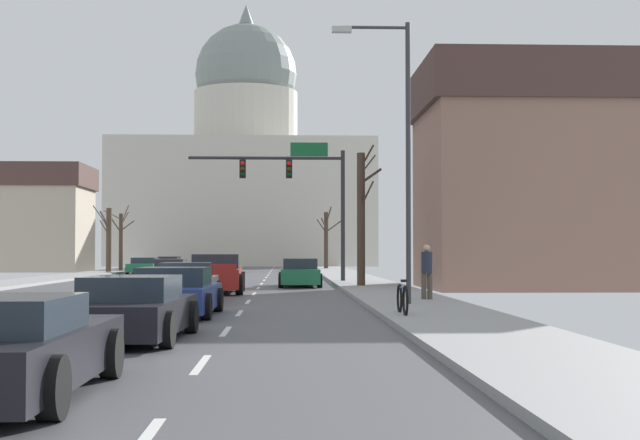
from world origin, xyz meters
name	(u,v)px	position (x,y,z in m)	size (l,w,h in m)	color
ground	(128,305)	(0.00, 0.00, 0.02)	(20.00, 180.00, 0.20)	#4C4C52
signal_gantry	(300,182)	(5.41, 17.80, 5.10)	(7.91, 0.41, 6.99)	#28282D
street_lamp_right	(398,137)	(7.92, -1.67, 4.88)	(2.25, 0.24, 8.04)	#333338
capitol_building	(246,179)	(0.00, 75.72, 10.07)	(28.82, 21.15, 30.56)	beige
sedan_near_00	(300,273)	(5.36, 13.86, 0.61)	(1.95, 4.64, 1.29)	#1E7247
pickup_truck_near_01	(215,275)	(1.96, 7.97, 0.69)	(2.35, 5.28, 1.50)	maroon
sedan_near_02	(188,284)	(1.61, 1.45, 0.59)	(2.04, 4.66, 1.27)	#9EA3A8
sedan_near_03	(175,293)	(1.93, -4.18, 0.57)	(2.19, 4.71, 1.23)	navy
sedan_near_04	(133,310)	(1.92, -10.25, 0.55)	(2.09, 4.54, 1.18)	black
sedan_near_05	(7,349)	(1.62, -16.54, 0.54)	(1.94, 4.57, 1.15)	black
sedan_oncoming_00	(170,270)	(-1.84, 23.69, 0.56)	(2.05, 4.45, 1.17)	#B71414
sedan_oncoming_01	(144,266)	(-5.38, 36.52, 0.55)	(2.17, 4.54, 1.16)	#1E7247
sedan_oncoming_02	(169,263)	(-5.30, 49.32, 0.56)	(2.19, 4.37, 1.16)	#B71414
flank_building_00	(8,218)	(-17.41, 44.08, 4.27)	(12.82, 7.24, 8.43)	#B2A38E
flank_building_01	(569,176)	(17.11, 11.44, 4.94)	(13.12, 8.08, 9.76)	#8C6656
bare_tree_00	(361,216)	(8.00, 11.58, 3.14)	(1.17, 1.70, 6.23)	#423328
bare_tree_01	(109,239)	(-8.07, 37.24, 2.52)	(1.36, 2.70, 4.79)	#4C3D2D
bare_tree_02	(326,238)	(8.18, 48.89, 2.72)	(2.36, 2.09, 5.26)	#423328
bare_tree_03	(121,239)	(-8.06, 41.99, 2.53)	(2.26, 1.87, 5.08)	#423328
pedestrian_00	(427,269)	(9.09, 0.62, 1.08)	(0.35, 0.34, 1.69)	#4C4238
bicycle_parked	(402,299)	(7.51, -5.55, 0.49)	(0.12, 1.77, 0.85)	black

